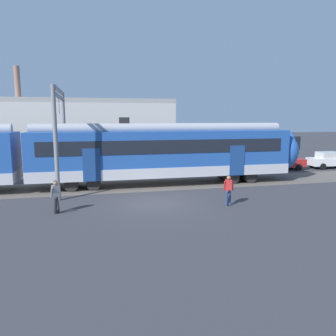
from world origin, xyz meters
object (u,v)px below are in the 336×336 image
(commuter_train, at_px, (35,156))
(pedestrian_grey, at_px, (56,194))
(pedestrian_red, at_px, (228,187))
(parked_car_white, at_px, (329,160))
(parked_car_red, at_px, (282,161))

(commuter_train, bearing_deg, pedestrian_grey, -72.98)
(pedestrian_red, distance_m, parked_car_white, 17.89)
(commuter_train, distance_m, parked_car_red, 20.96)
(parked_car_red, distance_m, parked_car_white, 4.85)
(commuter_train, bearing_deg, parked_car_white, 8.53)
(pedestrian_red, height_order, parked_car_red, pedestrian_red)
(commuter_train, bearing_deg, pedestrian_red, -31.10)
(parked_car_red, height_order, parked_car_white, same)
(parked_car_white, bearing_deg, pedestrian_grey, -157.65)
(pedestrian_grey, height_order, parked_car_white, pedestrian_grey)
(commuter_train, height_order, parked_car_white, commuter_train)
(pedestrian_red, xyz_separation_m, parked_car_red, (9.82, 10.53, -0.21))
(pedestrian_grey, distance_m, parked_car_red, 21.20)
(parked_car_red, bearing_deg, pedestrian_red, -133.01)
(pedestrian_grey, xyz_separation_m, parked_car_white, (23.56, 9.68, -0.21))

